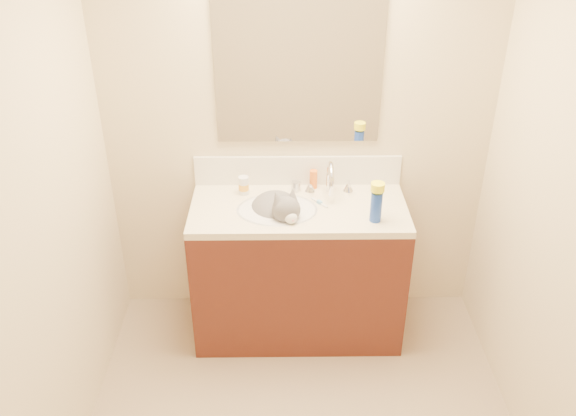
{
  "coord_description": "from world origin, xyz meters",
  "views": [
    {
      "loc": [
        -0.09,
        -1.93,
        2.55
      ],
      "look_at": [
        -0.06,
        0.92,
        0.88
      ],
      "focal_mm": 38.0,
      "sensor_mm": 36.0,
      "label": 1
    }
  ],
  "objects_px": {
    "basin": "(277,220)",
    "silver_jar": "(296,186)",
    "spray_can": "(376,207)",
    "pill_bottle": "(244,185)",
    "amber_bottle": "(313,179)",
    "faucet": "(330,181)",
    "cat": "(278,212)",
    "vanity_cabinet": "(298,272)"
  },
  "relations": [
    {
      "from": "vanity_cabinet",
      "to": "spray_can",
      "type": "relative_size",
      "value": 7.15
    },
    {
      "from": "silver_jar",
      "to": "spray_can",
      "type": "xyz_separation_m",
      "value": [
        0.41,
        -0.34,
        0.05
      ]
    },
    {
      "from": "faucet",
      "to": "amber_bottle",
      "type": "xyz_separation_m",
      "value": [
        -0.09,
        0.08,
        -0.03
      ]
    },
    {
      "from": "vanity_cabinet",
      "to": "faucet",
      "type": "height_order",
      "value": "faucet"
    },
    {
      "from": "silver_jar",
      "to": "amber_bottle",
      "type": "height_order",
      "value": "amber_bottle"
    },
    {
      "from": "vanity_cabinet",
      "to": "cat",
      "type": "distance_m",
      "value": 0.44
    },
    {
      "from": "silver_jar",
      "to": "basin",
      "type": "bearing_deg",
      "value": -116.87
    },
    {
      "from": "basin",
      "to": "amber_bottle",
      "type": "height_order",
      "value": "amber_bottle"
    },
    {
      "from": "pill_bottle",
      "to": "silver_jar",
      "type": "bearing_deg",
      "value": 5.86
    },
    {
      "from": "spray_can",
      "to": "vanity_cabinet",
      "type": "bearing_deg",
      "value": 159.22
    },
    {
      "from": "cat",
      "to": "spray_can",
      "type": "height_order",
      "value": "cat"
    },
    {
      "from": "basin",
      "to": "faucet",
      "type": "xyz_separation_m",
      "value": [
        0.3,
        0.17,
        0.16
      ]
    },
    {
      "from": "vanity_cabinet",
      "to": "pill_bottle",
      "type": "relative_size",
      "value": 11.26
    },
    {
      "from": "basin",
      "to": "pill_bottle",
      "type": "relative_size",
      "value": 4.22
    },
    {
      "from": "pill_bottle",
      "to": "spray_can",
      "type": "relative_size",
      "value": 0.64
    },
    {
      "from": "spray_can",
      "to": "silver_jar",
      "type": "bearing_deg",
      "value": 140.95
    },
    {
      "from": "vanity_cabinet",
      "to": "faucet",
      "type": "bearing_deg",
      "value": 37.29
    },
    {
      "from": "faucet",
      "to": "spray_can",
      "type": "distance_m",
      "value": 0.36
    },
    {
      "from": "silver_jar",
      "to": "vanity_cabinet",
      "type": "bearing_deg",
      "value": -86.25
    },
    {
      "from": "basin",
      "to": "faucet",
      "type": "height_order",
      "value": "faucet"
    },
    {
      "from": "vanity_cabinet",
      "to": "cat",
      "type": "xyz_separation_m",
      "value": [
        -0.12,
        -0.01,
        0.42
      ]
    },
    {
      "from": "faucet",
      "to": "spray_can",
      "type": "bearing_deg",
      "value": -52.55
    },
    {
      "from": "pill_bottle",
      "to": "amber_bottle",
      "type": "bearing_deg",
      "value": 9.37
    },
    {
      "from": "silver_jar",
      "to": "pill_bottle",
      "type": "bearing_deg",
      "value": -174.14
    },
    {
      "from": "vanity_cabinet",
      "to": "faucet",
      "type": "distance_m",
      "value": 0.58
    },
    {
      "from": "silver_jar",
      "to": "spray_can",
      "type": "distance_m",
      "value": 0.54
    },
    {
      "from": "pill_bottle",
      "to": "amber_bottle",
      "type": "height_order",
      "value": "amber_bottle"
    },
    {
      "from": "basin",
      "to": "faucet",
      "type": "relative_size",
      "value": 1.61
    },
    {
      "from": "vanity_cabinet",
      "to": "silver_jar",
      "type": "distance_m",
      "value": 0.51
    },
    {
      "from": "spray_can",
      "to": "cat",
      "type": "bearing_deg",
      "value": 164.5
    },
    {
      "from": "basin",
      "to": "silver_jar",
      "type": "bearing_deg",
      "value": 63.13
    },
    {
      "from": "vanity_cabinet",
      "to": "faucet",
      "type": "xyz_separation_m",
      "value": [
        0.18,
        0.14,
        0.54
      ]
    },
    {
      "from": "pill_bottle",
      "to": "spray_can",
      "type": "xyz_separation_m",
      "value": [
        0.71,
        -0.3,
        0.03
      ]
    },
    {
      "from": "cat",
      "to": "amber_bottle",
      "type": "xyz_separation_m",
      "value": [
        0.21,
        0.23,
        0.08
      ]
    },
    {
      "from": "vanity_cabinet",
      "to": "spray_can",
      "type": "bearing_deg",
      "value": -20.78
    },
    {
      "from": "basin",
      "to": "silver_jar",
      "type": "relative_size",
      "value": 7.61
    },
    {
      "from": "pill_bottle",
      "to": "silver_jar",
      "type": "distance_m",
      "value": 0.3
    },
    {
      "from": "vanity_cabinet",
      "to": "basin",
      "type": "height_order",
      "value": "basin"
    },
    {
      "from": "faucet",
      "to": "pill_bottle",
      "type": "xyz_separation_m",
      "value": [
        -0.49,
        0.02,
        -0.03
      ]
    },
    {
      "from": "faucet",
      "to": "vanity_cabinet",
      "type": "bearing_deg",
      "value": -142.71
    },
    {
      "from": "faucet",
      "to": "spray_can",
      "type": "relative_size",
      "value": 1.67
    },
    {
      "from": "pill_bottle",
      "to": "vanity_cabinet",
      "type": "bearing_deg",
      "value": -26.16
    }
  ]
}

